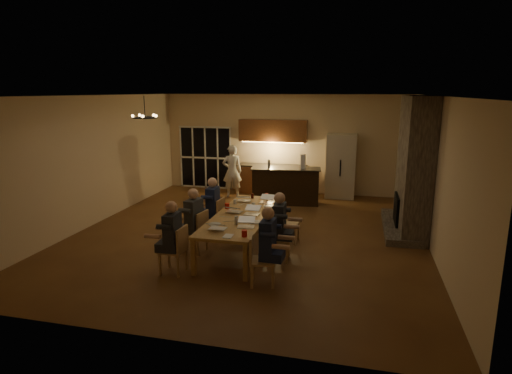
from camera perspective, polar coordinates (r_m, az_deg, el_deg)
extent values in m
plane|color=brown|center=(10.15, -0.96, -6.29)|extent=(9.00, 9.00, 0.00)
cube|color=beige|center=(14.11, 3.67, 5.76)|extent=(8.00, 0.04, 3.20)
cube|color=beige|center=(11.43, -20.93, 3.30)|extent=(0.04, 9.00, 3.20)
cube|color=beige|center=(9.57, 23.00, 1.43)|extent=(0.04, 9.00, 3.20)
cube|color=white|center=(9.59, -1.04, 12.21)|extent=(8.00, 9.00, 0.04)
cube|color=black|center=(14.85, -6.73, 3.90)|extent=(1.86, 0.08, 2.10)
cube|color=#6F6557|center=(10.69, 20.32, 2.75)|extent=(0.58, 2.50, 3.20)
cube|color=beige|center=(13.64, 11.25, 2.75)|extent=(0.90, 0.68, 2.00)
cube|color=tan|center=(9.19, -1.79, -5.88)|extent=(1.10, 3.29, 0.75)
cube|color=black|center=(12.73, 3.96, 0.15)|extent=(2.10, 0.92, 1.08)
imported|color=silver|center=(13.46, -3.19, 2.11)|extent=(0.71, 0.58, 1.66)
torus|color=black|center=(9.44, -14.57, 8.95)|extent=(0.54, 0.54, 0.03)
cylinder|color=silver|center=(8.61, -2.64, -4.22)|extent=(0.07, 0.07, 0.10)
cylinder|color=silver|center=(9.59, -0.35, -2.42)|extent=(0.08, 0.08, 0.10)
cylinder|color=silver|center=(9.88, -2.80, -1.98)|extent=(0.08, 0.08, 0.10)
cylinder|color=red|center=(7.69, -1.57, -6.22)|extent=(0.10, 0.10, 0.12)
cylinder|color=red|center=(9.50, -3.87, -2.54)|extent=(0.10, 0.10, 0.12)
cylinder|color=red|center=(10.37, 1.42, -1.20)|extent=(0.09, 0.09, 0.12)
cylinder|color=#B2B2B7|center=(8.36, -2.68, -4.65)|extent=(0.07, 0.07, 0.12)
cylinder|color=#3F0F0C|center=(10.38, -0.49, -1.18)|extent=(0.07, 0.07, 0.12)
cylinder|color=silver|center=(8.50, -0.10, -4.70)|extent=(0.24, 0.24, 0.02)
cylinder|color=silver|center=(8.41, -5.54, -4.96)|extent=(0.24, 0.24, 0.02)
cylinder|color=silver|center=(9.65, 1.83, -2.59)|extent=(0.27, 0.27, 0.02)
cube|color=white|center=(7.73, -3.74, -6.55)|extent=(0.16, 0.23, 0.01)
cylinder|color=#99999E|center=(12.65, 1.74, 3.14)|extent=(0.07, 0.07, 0.24)
cube|color=silver|center=(12.52, 6.30, 3.37)|extent=(0.13, 0.13, 0.42)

